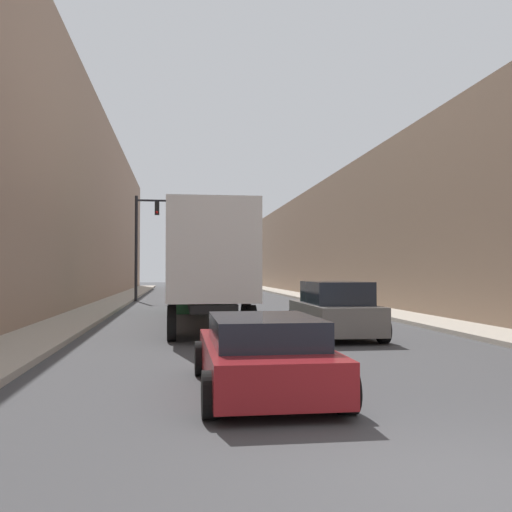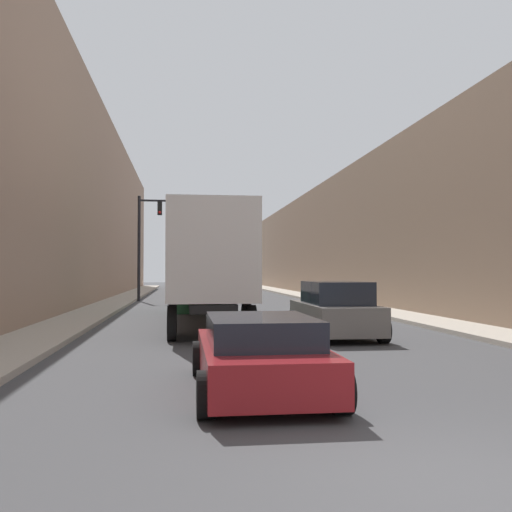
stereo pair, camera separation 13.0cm
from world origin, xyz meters
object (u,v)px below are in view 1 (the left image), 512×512
suv_car (334,311)px  semi_truck (203,264)px  sedan_car (262,354)px  traffic_signal_gantry (157,227)px

suv_car → semi_truck: bearing=124.0°
sedan_car → suv_car: suv_car is taller
traffic_signal_gantry → sedan_car: bearing=-84.5°
semi_truck → traffic_signal_gantry: (-2.36, 16.27, 2.66)m
semi_truck → traffic_signal_gantry: size_ratio=2.02×
sedan_car → suv_car: size_ratio=1.01×
semi_truck → suv_car: (3.69, -5.47, -1.47)m
sedan_car → suv_car: (3.26, 7.37, 0.18)m
semi_truck → sedan_car: bearing=-88.1°
sedan_car → traffic_signal_gantry: 29.56m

